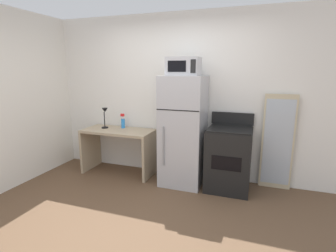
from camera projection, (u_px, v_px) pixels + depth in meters
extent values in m
plane|color=brown|center=(134.00, 226.00, 2.91)|extent=(12.00, 12.00, 0.00)
cube|color=white|center=(179.00, 97.00, 4.19)|extent=(5.00, 0.10, 2.60)
cube|color=tan|center=(118.00, 131.00, 4.30)|extent=(1.18, 0.56, 0.04)
cube|color=tan|center=(91.00, 149.00, 4.56)|extent=(0.04, 0.56, 0.71)
cube|color=tan|center=(150.00, 156.00, 4.20)|extent=(0.04, 0.56, 0.71)
cylinder|color=black|center=(105.00, 127.00, 4.42)|extent=(0.11, 0.11, 0.02)
cylinder|color=black|center=(104.00, 120.00, 4.39)|extent=(0.02, 0.02, 0.26)
cone|color=black|center=(105.00, 110.00, 4.33)|extent=(0.10, 0.10, 0.08)
cylinder|color=#2D8CEA|center=(123.00, 123.00, 4.41)|extent=(0.06, 0.06, 0.16)
cylinder|color=white|center=(123.00, 118.00, 4.39)|extent=(0.02, 0.02, 0.04)
cube|color=red|center=(122.00, 115.00, 4.37)|extent=(0.06, 0.03, 0.04)
cube|color=#B7B7BC|center=(183.00, 131.00, 3.89)|extent=(0.62, 0.62, 1.65)
cube|color=black|center=(177.00, 110.00, 3.52)|extent=(0.61, 0.00, 0.01)
cylinder|color=gray|center=(163.00, 146.00, 3.69)|extent=(0.02, 0.02, 0.58)
cube|color=#B7B7BC|center=(184.00, 66.00, 3.66)|extent=(0.46, 0.34, 0.26)
cube|color=black|center=(177.00, 66.00, 3.52)|extent=(0.26, 0.01, 0.15)
cube|color=black|center=(193.00, 66.00, 3.45)|extent=(0.07, 0.01, 0.18)
cube|color=black|center=(228.00, 159.00, 3.75)|extent=(0.62, 0.60, 0.90)
cube|color=black|center=(230.00, 129.00, 3.65)|extent=(0.60, 0.58, 0.02)
cube|color=black|center=(232.00, 118.00, 3.89)|extent=(0.62, 0.04, 0.18)
cube|color=black|center=(226.00, 164.00, 3.46)|extent=(0.40, 0.01, 0.20)
cube|color=#C6B793|center=(278.00, 142.00, 3.73)|extent=(0.44, 0.03, 1.40)
cube|color=#B2BCC6|center=(278.00, 143.00, 3.71)|extent=(0.39, 0.00, 1.26)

